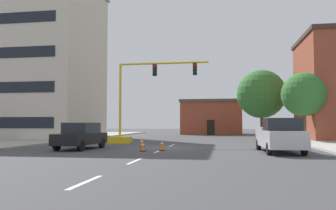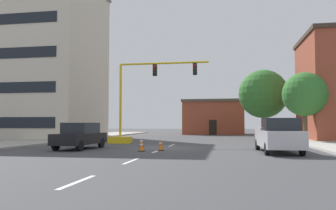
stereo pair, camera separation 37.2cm
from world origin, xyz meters
name	(u,v)px [view 1 (the left image)]	position (x,y,z in m)	size (l,w,h in m)	color
ground_plane	(166,148)	(0.00, 0.00, 0.00)	(160.00, 160.00, 0.00)	#424244
sidewalk_left	(52,140)	(-12.93, 8.00, 0.07)	(6.00, 56.00, 0.14)	#9E998E
sidewalk_right	(329,142)	(12.93, 8.00, 0.07)	(6.00, 56.00, 0.14)	#B2ADA3
lane_stripe_seg_0	(86,182)	(0.00, -14.00, 0.00)	(0.16, 2.40, 0.01)	silver
lane_stripe_seg_1	(135,161)	(0.00, -8.50, 0.00)	(0.16, 2.40, 0.01)	silver
lane_stripe_seg_2	(158,151)	(0.00, -3.00, 0.00)	(0.16, 2.40, 0.01)	silver
lane_stripe_seg_3	(172,145)	(0.00, 2.50, 0.00)	(0.16, 2.40, 0.01)	silver
building_tall_left	(29,61)	(-18.66, 12.98, 8.98)	(15.69, 11.62, 17.95)	beige
building_brick_center	(212,117)	(2.08, 30.50, 2.65)	(9.33, 8.59, 5.27)	brown
traffic_signal_gantry	(132,117)	(-3.72, 4.43, 2.21)	(8.43, 1.20, 6.83)	yellow
tree_right_mid	(304,95)	(11.13, 8.82, 4.31)	(3.97, 3.97, 6.31)	brown
tree_right_far	(261,94)	(8.51, 19.00, 5.26)	(5.89, 5.89, 8.21)	brown
pickup_truck_silver	(279,136)	(7.14, -2.79, 0.97)	(2.26, 5.49, 1.99)	#BCBCC1
sedan_black_near_left	(81,136)	(-5.34, -2.23, 0.89)	(2.12, 4.60, 1.74)	black
traffic_cone_roadside_a	(142,142)	(-1.90, 0.53, 0.32)	(0.36, 0.36, 0.65)	black
traffic_cone_roadside_b	(143,146)	(-0.90, -3.26, 0.31)	(0.36, 0.36, 0.63)	black
traffic_cone_roadside_c	(162,145)	(0.15, -2.52, 0.35)	(0.36, 0.36, 0.72)	black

